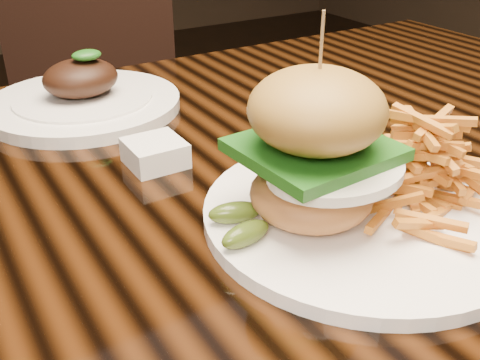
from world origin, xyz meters
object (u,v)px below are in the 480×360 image
dining_table (219,219)px  burger_plate (367,169)px  chair_far (96,98)px  far_dish (83,98)px

dining_table → burger_plate: size_ratio=4.85×
dining_table → burger_plate: (0.07, -0.19, 0.14)m
burger_plate → chair_far: size_ratio=0.35×
burger_plate → far_dish: size_ratio=1.14×
dining_table → far_dish: (-0.08, 0.27, 0.09)m
dining_table → chair_far: chair_far is taller
dining_table → far_dish: bearing=106.2°
burger_plate → chair_far: bearing=95.3°
burger_plate → far_dish: bearing=115.9°
chair_far → dining_table: bearing=-79.4°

